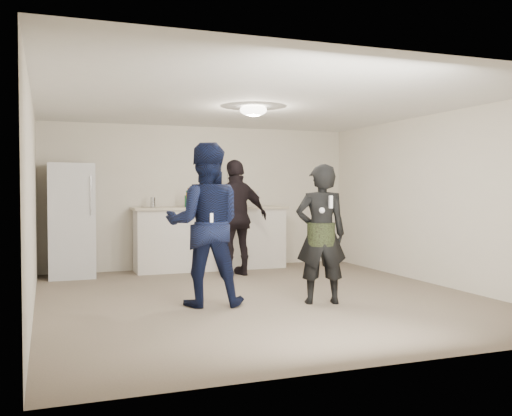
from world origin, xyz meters
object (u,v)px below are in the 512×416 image
object	(u,v)px
counter	(211,239)
shaker	(153,202)
man	(205,224)
woman	(321,234)
fridge	(71,221)
spectator	(237,218)

from	to	relation	value
counter	shaker	bearing A→B (deg)	-179.20
man	woman	distance (m)	1.42
fridge	man	world-z (taller)	man
woman	man	bearing A→B (deg)	-0.67
counter	spectator	xyz separation A→B (m)	(0.20, -0.80, 0.41)
fridge	man	size ratio (longest dim) A/B	0.92
counter	spectator	bearing A→B (deg)	-75.77
counter	fridge	size ratio (longest dim) A/B	1.44
man	woman	bearing A→B (deg)	178.86
man	fridge	bearing A→B (deg)	-48.86
shaker	woman	size ratio (longest dim) A/B	0.10
man	spectator	xyz separation A→B (m)	(1.09, 2.10, -0.04)
man	spectator	size ratio (longest dim) A/B	1.04
shaker	woman	bearing A→B (deg)	-65.68
counter	woman	size ratio (longest dim) A/B	1.53
counter	shaker	xyz separation A→B (m)	(-1.00, -0.01, 0.65)
man	spectator	world-z (taller)	man
shaker	spectator	bearing A→B (deg)	-33.15
man	woman	world-z (taller)	man
man	woman	size ratio (longest dim) A/B	1.15
counter	fridge	xyz separation A→B (m)	(-2.31, -0.07, 0.38)
shaker	counter	bearing A→B (deg)	0.80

